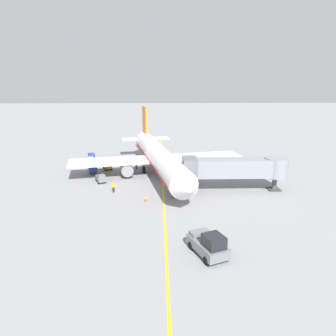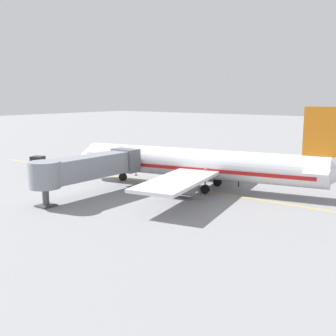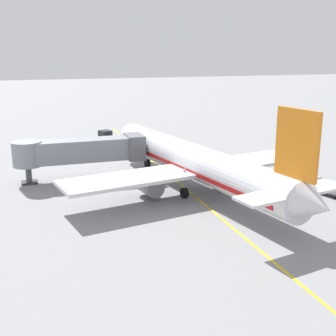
% 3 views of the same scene
% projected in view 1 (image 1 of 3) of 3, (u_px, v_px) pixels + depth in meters
% --- Properties ---
extents(ground_plane, '(400.00, 400.00, 0.00)m').
position_uv_depth(ground_plane, '(163.00, 178.00, 52.02)').
color(ground_plane, gray).
extents(gate_lead_in_line, '(0.24, 80.00, 0.01)m').
position_uv_depth(gate_lead_in_line, '(163.00, 178.00, 52.02)').
color(gate_lead_in_line, gold).
rests_on(gate_lead_in_line, ground).
extents(parked_airliner, '(30.44, 37.15, 10.63)m').
position_uv_depth(parked_airliner, '(158.00, 157.00, 52.98)').
color(parked_airliner, silver).
rests_on(parked_airliner, ground).
extents(jet_bridge, '(15.35, 3.50, 4.98)m').
position_uv_depth(jet_bridge, '(235.00, 168.00, 45.04)').
color(jet_bridge, gray).
rests_on(jet_bridge, ground).
extents(pushback_tractor, '(3.69, 4.90, 2.40)m').
position_uv_depth(pushback_tractor, '(209.00, 244.00, 28.34)').
color(pushback_tractor, slate).
rests_on(pushback_tractor, ground).
extents(baggage_tug_lead, '(2.05, 2.77, 1.62)m').
position_uv_depth(baggage_tug_lead, '(107.00, 166.00, 56.83)').
color(baggage_tug_lead, gold).
rests_on(baggage_tug_lead, ground).
extents(baggage_tug_trailing, '(2.05, 2.77, 1.62)m').
position_uv_depth(baggage_tug_trailing, '(101.00, 178.00, 49.47)').
color(baggage_tug_trailing, slate).
rests_on(baggage_tug_trailing, ground).
extents(baggage_cart_front, '(1.93, 2.97, 1.58)m').
position_uv_depth(baggage_cart_front, '(93.00, 168.00, 54.20)').
color(baggage_cart_front, '#4C4C51').
rests_on(baggage_cart_front, ground).
extents(baggage_cart_second_in_train, '(1.93, 2.97, 1.58)m').
position_uv_depth(baggage_cart_second_in_train, '(92.00, 164.00, 56.81)').
color(baggage_cart_second_in_train, '#4C4C51').
rests_on(baggage_cart_second_in_train, ground).
extents(baggage_cart_third_in_train, '(1.93, 2.97, 1.58)m').
position_uv_depth(baggage_cart_third_in_train, '(91.00, 161.00, 59.47)').
color(baggage_cart_third_in_train, '#4C4C51').
rests_on(baggage_cart_third_in_train, ground).
extents(baggage_cart_tail_end, '(1.93, 2.97, 1.58)m').
position_uv_depth(baggage_cart_tail_end, '(92.00, 157.00, 62.62)').
color(baggage_cart_tail_end, '#4C4C51').
rests_on(baggage_cart_tail_end, ground).
extents(ground_crew_wing_walker, '(0.39, 0.69, 1.69)m').
position_uv_depth(ground_crew_wing_walker, '(114.00, 186.00, 44.81)').
color(ground_crew_wing_walker, '#232328').
rests_on(ground_crew_wing_walker, ground).
extents(ground_crew_loader, '(0.67, 0.43, 1.69)m').
position_uv_depth(ground_crew_loader, '(136.00, 164.00, 56.92)').
color(ground_crew_loader, '#232328').
rests_on(ground_crew_loader, ground).
extents(safety_cone_nose_left, '(0.36, 0.36, 0.59)m').
position_uv_depth(safety_cone_nose_left, '(146.00, 199.00, 41.81)').
color(safety_cone_nose_left, black).
rests_on(safety_cone_nose_left, ground).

